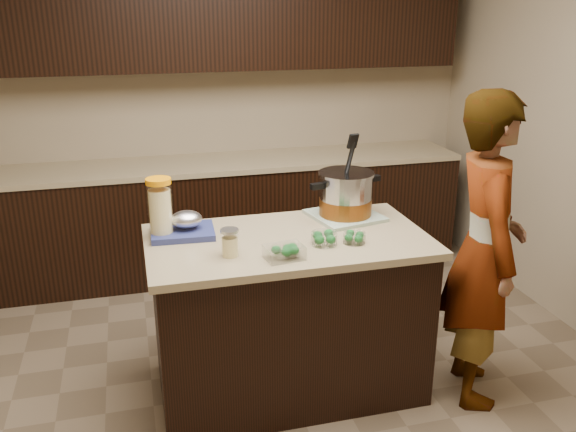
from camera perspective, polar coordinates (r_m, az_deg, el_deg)
The scene contains 13 objects.
ground_plane at distance 3.59m, azimuth -0.00°, elevation -15.53°, with size 4.00×4.00×0.00m, color brown.
room_shell at distance 2.96m, azimuth -0.00°, elevation 12.77°, with size 4.04×4.04×2.72m.
back_cabinets at distance 4.78m, azimuth -5.36°, elevation 5.81°, with size 3.60×0.63×2.33m.
island at distance 3.35m, azimuth -0.00°, elevation -9.18°, with size 1.46×0.81×0.90m.
dish_towel at distance 3.47m, azimuth 5.35°, elevation 0.04°, with size 0.36×0.36×0.02m, color #557F5E.
stock_pot at distance 3.44m, azimuth 5.41°, elevation 1.83°, with size 0.44×0.37×0.44m.
lemonade_pitcher at distance 3.18m, azimuth -11.85°, elevation 0.46°, with size 0.16×0.16×0.32m.
mason_jar at distance 2.93m, azimuth -5.46°, elevation -2.57°, with size 0.10×0.10×0.15m.
broccoli_tub_left at distance 3.08m, azimuth 3.39°, elevation -2.16°, with size 0.17×0.17×0.06m.
broccoli_tub_right at distance 3.11m, azimuth 6.21°, elevation -2.07°, with size 0.12×0.12×0.05m.
broccoli_tub_rect at distance 2.90m, azimuth -0.37°, elevation -3.46°, with size 0.20×0.15×0.07m.
blue_tray at distance 3.23m, azimuth -9.67°, elevation -1.05°, with size 0.34×0.28×0.12m.
person at distance 3.33m, azimuth 17.90°, elevation -3.14°, with size 0.61×0.40×1.67m, color gray.
Camera 1 is at (-0.75, -2.85, 2.06)m, focal length 38.00 mm.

